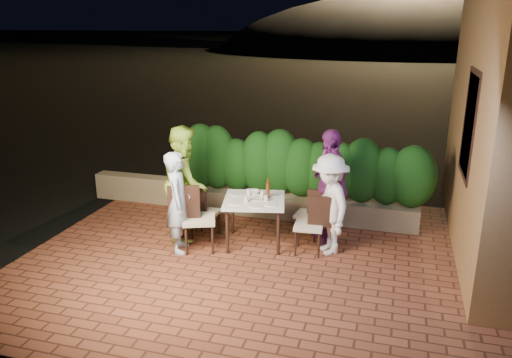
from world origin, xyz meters
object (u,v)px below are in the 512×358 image
at_px(chair_right_back, 308,213).
at_px(diner_purple, 329,186).
at_px(dining_table, 254,221).
at_px(diner_white, 329,205).
at_px(chair_left_front, 199,218).
at_px(beer_bottle, 268,188).
at_px(bowl, 254,192).
at_px(diner_green, 185,182).
at_px(chair_right_front, 309,224).
at_px(diner_blue, 178,202).
at_px(parapet_lamp, 179,176).
at_px(chair_left_back, 205,211).

bearing_deg(chair_right_back, diner_purple, -165.21).
xyz_separation_m(dining_table, diner_white, (1.17, 0.01, 0.40)).
bearing_deg(chair_right_back, chair_left_front, 37.15).
bearing_deg(chair_left_front, diner_white, -7.95).
distance_m(dining_table, chair_right_back, 0.91).
distance_m(beer_bottle, bowl, 0.35).
bearing_deg(diner_green, diner_purple, -98.87).
relative_size(bowl, chair_right_front, 0.21).
xyz_separation_m(chair_right_back, diner_blue, (-1.81, -1.01, 0.37)).
distance_m(diner_blue, diner_green, 0.59).
height_order(bowl, chair_left_front, chair_left_front).
xyz_separation_m(beer_bottle, parapet_lamp, (-2.10, 1.23, -0.34)).
xyz_separation_m(dining_table, beer_bottle, (0.19, 0.10, 0.54)).
bearing_deg(parapet_lamp, dining_table, -34.94).
height_order(beer_bottle, chair_right_front, beer_bottle).
distance_m(diner_green, parapet_lamp, 1.56).
height_order(chair_right_front, diner_purple, diner_purple).
height_order(chair_left_front, diner_blue, diner_blue).
distance_m(diner_green, diner_white, 2.34).
distance_m(diner_green, diner_purple, 2.32).
relative_size(chair_left_front, diner_blue, 0.66).
bearing_deg(beer_bottle, parapet_lamp, 149.66).
xyz_separation_m(chair_left_back, diner_green, (-0.32, -0.04, 0.49)).
bearing_deg(bowl, beer_bottle, -29.91).
xyz_separation_m(diner_white, diner_purple, (-0.08, 0.49, 0.14)).
relative_size(bowl, chair_left_front, 0.18).
xyz_separation_m(chair_right_front, diner_blue, (-1.92, -0.47, 0.33)).
xyz_separation_m(dining_table, parapet_lamp, (-1.91, 1.33, 0.20)).
height_order(chair_left_front, chair_right_front, chair_left_front).
relative_size(chair_left_front, chair_right_front, 1.13).
height_order(beer_bottle, chair_left_front, beer_bottle).
bearing_deg(chair_left_front, chair_right_back, 9.23).
distance_m(bowl, diner_blue, 1.25).
xyz_separation_m(bowl, chair_right_back, (0.87, 0.20, -0.35)).
xyz_separation_m(dining_table, chair_right_front, (0.89, -0.08, 0.09)).
bearing_deg(dining_table, bowl, 108.53).
xyz_separation_m(diner_green, parapet_lamp, (-0.74, 1.33, -0.35)).
distance_m(beer_bottle, parapet_lamp, 2.45).
distance_m(chair_left_back, diner_purple, 2.05).
height_order(diner_white, diner_purple, diner_purple).
bearing_deg(parapet_lamp, chair_right_front, -26.78).
bearing_deg(beer_bottle, diner_blue, -151.90).
bearing_deg(beer_bottle, diner_purple, 24.05).
height_order(chair_left_back, chair_right_back, chair_left_back).
distance_m(bowl, parapet_lamp, 2.12).
bearing_deg(diner_green, beer_bottle, -107.24).
height_order(chair_right_back, diner_purple, diner_purple).
bearing_deg(chair_left_front, beer_bottle, 8.64).
height_order(beer_bottle, chair_left_back, beer_bottle).
relative_size(beer_bottle, chair_right_back, 0.39).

